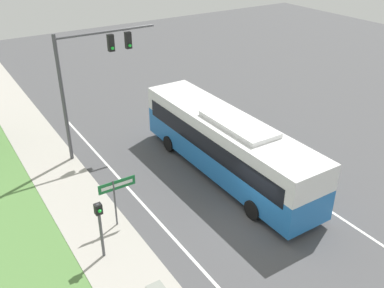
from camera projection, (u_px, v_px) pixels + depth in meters
name	position (u px, v px, depth m)	size (l,w,h in m)	color
ground_plane	(253.00, 222.00, 19.44)	(80.00, 80.00, 0.00)	#4C4C4F
sidewalk	(128.00, 275.00, 16.46)	(2.80, 80.00, 0.12)	#ADA89E
lane_divider_near	(185.00, 251.00, 17.72)	(0.14, 30.00, 0.01)	silver
lane_divider_far	(309.00, 197.00, 21.15)	(0.14, 30.00, 0.01)	silver
bus	(226.00, 143.00, 22.17)	(2.77, 12.26, 3.46)	#236BB7
signal_gantry	(89.00, 70.00, 22.70)	(5.63, 0.41, 7.17)	#4C4C51
pedestrian_signal	(100.00, 222.00, 16.53)	(0.28, 0.34, 2.66)	#4C4C51
street_sign	(116.00, 192.00, 18.35)	(1.69, 0.08, 2.43)	#4C4C51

